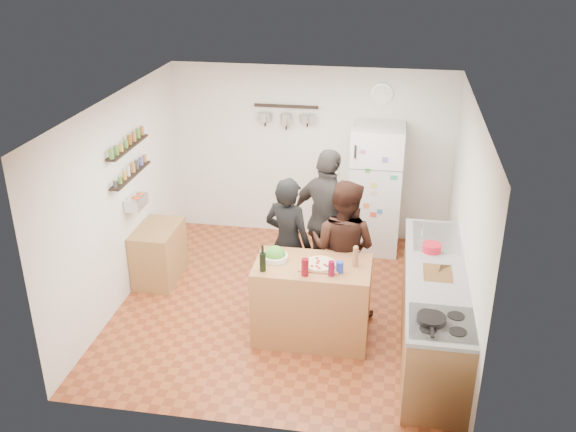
% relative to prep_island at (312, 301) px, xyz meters
% --- Properties ---
extents(room_shell, '(4.20, 4.20, 4.20)m').
position_rel_prep_island_xyz_m(room_shell, '(-0.38, 0.97, 0.79)').
color(room_shell, brown).
rests_on(room_shell, ground).
extents(prep_island, '(1.25, 0.72, 0.91)m').
position_rel_prep_island_xyz_m(prep_island, '(0.00, 0.00, 0.00)').
color(prep_island, '#A2693B').
rests_on(prep_island, floor).
extents(pizza_board, '(0.42, 0.34, 0.02)m').
position_rel_prep_island_xyz_m(pizza_board, '(0.08, -0.02, 0.47)').
color(pizza_board, '#965736').
rests_on(pizza_board, prep_island).
extents(pizza, '(0.34, 0.34, 0.02)m').
position_rel_prep_island_xyz_m(pizza, '(0.08, -0.02, 0.48)').
color(pizza, '#CBB985').
rests_on(pizza, pizza_board).
extents(salad_bowl, '(0.28, 0.28, 0.06)m').
position_rel_prep_island_xyz_m(salad_bowl, '(-0.42, 0.05, 0.48)').
color(salad_bowl, silver).
rests_on(salad_bowl, prep_island).
extents(wine_bottle, '(0.07, 0.07, 0.21)m').
position_rel_prep_island_xyz_m(wine_bottle, '(-0.50, -0.22, 0.56)').
color(wine_bottle, black).
rests_on(wine_bottle, prep_island).
extents(wine_glass_near, '(0.08, 0.08, 0.19)m').
position_rel_prep_island_xyz_m(wine_glass_near, '(-0.05, -0.24, 0.55)').
color(wine_glass_near, '#600812').
rests_on(wine_glass_near, prep_island).
extents(wine_glass_far, '(0.07, 0.07, 0.16)m').
position_rel_prep_island_xyz_m(wine_glass_far, '(0.22, -0.20, 0.54)').
color(wine_glass_far, maroon).
rests_on(wine_glass_far, prep_island).
extents(pepper_mill, '(0.06, 0.06, 0.19)m').
position_rel_prep_island_xyz_m(pepper_mill, '(0.45, 0.05, 0.55)').
color(pepper_mill, '#8E5C3B').
rests_on(pepper_mill, prep_island).
extents(salt_canister, '(0.08, 0.08, 0.12)m').
position_rel_prep_island_xyz_m(salt_canister, '(0.30, -0.12, 0.52)').
color(salt_canister, '#1C329C').
rests_on(salt_canister, prep_island).
extents(person_left, '(0.70, 0.58, 1.65)m').
position_rel_prep_island_xyz_m(person_left, '(-0.37, 0.62, 0.37)').
color(person_left, black).
rests_on(person_left, floor).
extents(person_center, '(0.98, 0.86, 1.67)m').
position_rel_prep_island_xyz_m(person_center, '(0.28, 0.57, 0.38)').
color(person_center, black).
rests_on(person_center, floor).
extents(person_back, '(1.16, 0.93, 1.85)m').
position_rel_prep_island_xyz_m(person_back, '(0.04, 1.08, 0.47)').
color(person_back, '#2D2A28').
rests_on(person_back, floor).
extents(counter_run, '(0.63, 2.63, 0.90)m').
position_rel_prep_island_xyz_m(counter_run, '(1.32, 0.03, -0.01)').
color(counter_run, '#9E7042').
rests_on(counter_run, floor).
extents(stove_top, '(0.60, 0.62, 0.02)m').
position_rel_prep_island_xyz_m(stove_top, '(1.32, -0.92, 0.46)').
color(stove_top, white).
rests_on(stove_top, counter_run).
extents(skillet, '(0.27, 0.27, 0.05)m').
position_rel_prep_island_xyz_m(skillet, '(1.22, -0.92, 0.49)').
color(skillet, black).
rests_on(skillet, stove_top).
extents(sink, '(0.50, 0.80, 0.03)m').
position_rel_prep_island_xyz_m(sink, '(1.32, 0.88, 0.46)').
color(sink, silver).
rests_on(sink, counter_run).
extents(cutting_board, '(0.30, 0.40, 0.02)m').
position_rel_prep_island_xyz_m(cutting_board, '(1.32, 0.02, 0.46)').
color(cutting_board, brown).
rests_on(cutting_board, counter_run).
extents(red_bowl, '(0.21, 0.21, 0.09)m').
position_rel_prep_island_xyz_m(red_bowl, '(1.27, 0.51, 0.51)').
color(red_bowl, red).
rests_on(red_bowl, counter_run).
extents(fridge, '(0.70, 0.68, 1.80)m').
position_rel_prep_island_xyz_m(fridge, '(0.57, 2.33, 0.45)').
color(fridge, white).
rests_on(fridge, floor).
extents(wall_clock, '(0.30, 0.03, 0.30)m').
position_rel_prep_island_xyz_m(wall_clock, '(0.57, 2.66, 1.69)').
color(wall_clock, silver).
rests_on(wall_clock, back_wall).
extents(spice_shelf_lower, '(0.12, 1.00, 0.02)m').
position_rel_prep_island_xyz_m(spice_shelf_lower, '(-2.31, 0.78, 1.04)').
color(spice_shelf_lower, black).
rests_on(spice_shelf_lower, left_wall).
extents(spice_shelf_upper, '(0.12, 1.00, 0.02)m').
position_rel_prep_island_xyz_m(spice_shelf_upper, '(-2.31, 0.78, 1.40)').
color(spice_shelf_upper, black).
rests_on(spice_shelf_upper, left_wall).
extents(produce_basket, '(0.18, 0.35, 0.14)m').
position_rel_prep_island_xyz_m(produce_basket, '(-2.28, 0.78, 0.69)').
color(produce_basket, silver).
rests_on(produce_basket, left_wall).
extents(side_table, '(0.50, 0.80, 0.73)m').
position_rel_prep_island_xyz_m(side_table, '(-2.12, 0.96, -0.09)').
color(side_table, olive).
rests_on(side_table, floor).
extents(pot_rack, '(0.90, 0.04, 0.04)m').
position_rel_prep_island_xyz_m(pot_rack, '(-0.73, 2.58, 1.49)').
color(pot_rack, black).
rests_on(pot_rack, back_wall).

